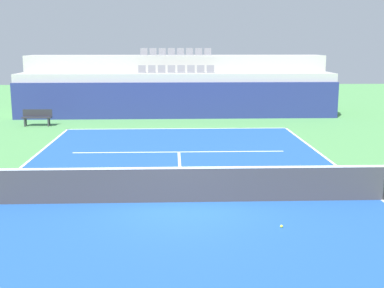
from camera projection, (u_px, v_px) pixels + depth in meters
name	position (u px, v px, depth m)	size (l,w,h in m)	color
ground_plane	(182.00, 203.00, 13.55)	(80.00, 80.00, 0.00)	#4C8C4C
court_surface	(182.00, 202.00, 13.55)	(11.00, 24.00, 0.01)	#1E4C99
baseline_far	(177.00, 129.00, 25.26)	(11.00, 0.10, 0.00)	white
sideline_right	(382.00, 200.00, 13.75)	(0.10, 24.00, 0.00)	white
service_line_far	(179.00, 152.00, 19.82)	(8.26, 0.10, 0.00)	white
centre_service_line	(180.00, 172.00, 16.68)	(0.10, 6.40, 0.00)	white
back_wall	(177.00, 101.00, 28.52)	(18.35, 0.30, 2.04)	navy
stands_tier_lower	(176.00, 94.00, 29.80)	(18.35, 2.40, 2.50)	#9E9E99
stands_tier_upper	(176.00, 83.00, 32.06)	(18.35, 2.40, 3.47)	#9E9E99
seating_row_lower	(176.00, 71.00, 29.62)	(4.46, 0.44, 0.44)	slate
seating_row_upper	(176.00, 53.00, 31.79)	(4.46, 0.44, 0.44)	slate
tennis_net	(182.00, 184.00, 13.45)	(11.08, 0.08, 1.07)	black
player_bench	(37.00, 116.00, 26.08)	(1.50, 0.40, 0.85)	#232328
tennis_ball_2	(281.00, 226.00, 11.67)	(0.07, 0.07, 0.07)	#CCE033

